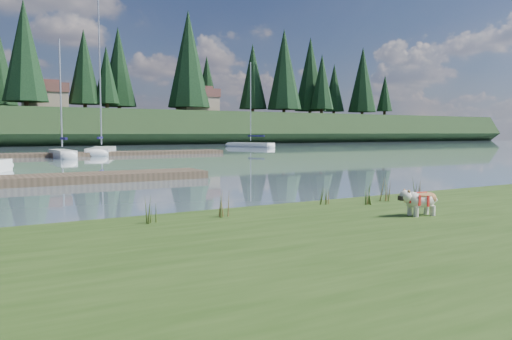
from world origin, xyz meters
TOP-DOWN VIEW (x-y plane):
  - ground at (0.00, 30.00)m, footprint 200.00×200.00m
  - bank at (0.00, -6.00)m, footprint 60.00×9.00m
  - ridge at (0.00, 73.00)m, footprint 200.00×20.00m
  - bulldog at (2.66, -4.01)m, footprint 0.80×0.41m
  - dock_far at (2.00, 30.00)m, footprint 26.00×2.20m
  - sailboat_bg_2 at (1.64, 28.79)m, footprint 1.24×5.61m
  - sailboat_bg_3 at (5.73, 33.49)m, footprint 4.49×8.97m
  - sailboat_bg_5 at (25.98, 44.45)m, footprint 3.91×7.39m
  - weed_0 at (-0.45, -2.36)m, footprint 0.17×0.14m
  - weed_1 at (2.05, -2.02)m, footprint 0.17×0.14m
  - weed_2 at (3.52, -2.31)m, footprint 0.17×0.14m
  - weed_3 at (-1.76, -2.30)m, footprint 0.17×0.14m
  - weed_4 at (2.80, -2.54)m, footprint 0.17×0.14m
  - weed_5 at (4.61, -2.15)m, footprint 0.17×0.14m
  - mud_lip at (0.00, -1.60)m, footprint 60.00×0.50m
  - conifer_4 at (3.00, 66.00)m, footprint 6.16×6.16m
  - conifer_5 at (15.00, 70.00)m, footprint 3.96×3.96m
  - conifer_6 at (28.00, 68.00)m, footprint 7.04×7.04m
  - conifer_7 at (42.00, 71.00)m, footprint 5.28×5.28m
  - conifer_8 at (55.00, 67.00)m, footprint 4.62×4.62m
  - conifer_9 at (68.00, 70.00)m, footprint 5.94×5.94m
  - house_1 at (6.00, 71.00)m, footprint 6.30×5.30m
  - house_2 at (30.00, 69.00)m, footprint 6.30×5.30m

SIDE VIEW (x-z plane):
  - ground at x=0.00m, z-range 0.00..0.00m
  - mud_lip at x=0.00m, z-range 0.00..0.14m
  - dock_far at x=2.00m, z-range 0.00..0.30m
  - bank at x=0.00m, z-range 0.00..0.35m
  - sailboat_bg_5 at x=25.98m, z-range -4.97..5.61m
  - sailboat_bg_3 at x=5.73m, z-range -6.15..6.80m
  - sailboat_bg_2 at x=1.64m, z-range -3.99..4.66m
  - weed_5 at x=4.61m, z-range 0.31..0.81m
  - weed_3 at x=-1.76m, z-range 0.31..0.81m
  - weed_1 at x=2.05m, z-range 0.31..0.82m
  - weed_0 at x=-0.45m, z-range 0.31..0.82m
  - weed_4 at x=2.80m, z-range 0.31..0.83m
  - weed_2 at x=3.52m, z-range 0.30..0.91m
  - bulldog at x=2.66m, z-range 0.41..0.88m
  - ridge at x=0.00m, z-range 0.00..5.00m
  - house_1 at x=6.00m, z-range 4.99..9.64m
  - house_2 at x=30.00m, z-range 4.99..9.64m
  - conifer_5 at x=15.00m, z-range 5.65..16.00m
  - conifer_8 at x=55.00m, z-range 5.62..17.40m
  - conifer_7 at x=42.00m, z-range 5.59..18.79m
  - conifer_9 at x=68.00m, z-range 5.55..20.18m
  - conifer_4 at x=3.00m, z-range 5.54..20.64m
  - conifer_6 at x=28.00m, z-range 5.49..22.49m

